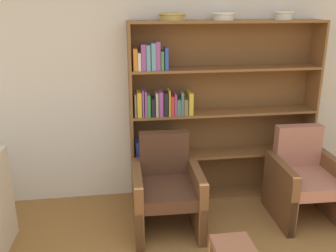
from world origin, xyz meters
The scene contains 8 objects.
wall_back centered at (0.00, 2.72, 1.38)m, with size 12.00×0.06×2.75m.
bookshelf centered at (0.25, 2.55, 0.93)m, with size 2.01×0.30×1.93m.
bowl_cream centered at (-0.12, 2.53, 1.97)m, with size 0.26×0.26×0.07m.
bowl_brass centered at (0.40, 2.53, 1.97)m, with size 0.23×0.23×0.07m.
bowl_slate centered at (1.03, 2.53, 1.98)m, with size 0.19×0.19×0.08m.
armchair_leather centered at (-0.25, 1.97, 0.40)m, with size 0.66×0.69×0.90m.
armchair_cushioned centered at (1.15, 1.97, 0.40)m, with size 0.66×0.70×0.90m.
footstool centered at (0.16, 1.17, 0.25)m, with size 0.31×0.31×0.31m.
Camera 1 is at (-0.71, -1.20, 2.09)m, focal length 40.00 mm.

